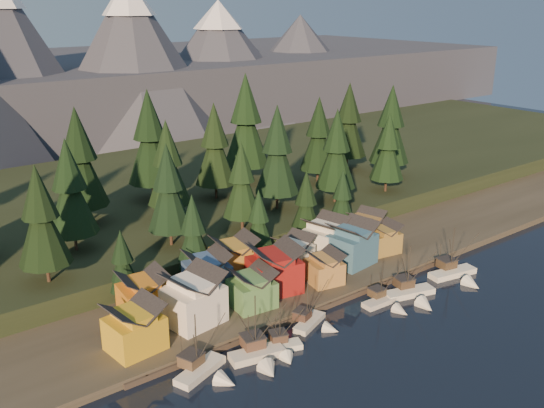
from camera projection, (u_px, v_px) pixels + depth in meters
ground at (371, 346)px, 107.10m from camera, size 500.00×500.00×0.00m
shore_strip at (241, 267)px, 136.86m from camera, size 400.00×50.00×1.50m
hillside at (142, 202)px, 173.64m from camera, size 420.00×100.00×6.00m
dock at (309, 308)px, 119.31m from camera, size 80.00×4.00×1.00m
boat_0 at (205, 364)px, 97.90m from camera, size 10.55×11.09×11.99m
boat_1 at (259, 348)px, 101.90m from camera, size 10.31×10.99×12.81m
boat_2 at (282, 342)px, 104.70m from camera, size 8.12×8.66×10.08m
boat_3 at (314, 317)px, 112.95m from camera, size 8.99×9.44×10.19m
boat_4 at (387, 297)px, 120.78m from camera, size 9.67×10.47×10.03m
boat_5 at (413, 288)px, 123.61m from camera, size 11.75×12.28×12.14m
boat_6 at (457, 268)px, 132.61m from camera, size 11.97×12.66×12.34m
house_front_0 at (134, 325)px, 102.08m from camera, size 9.40×8.98×8.64m
house_front_1 at (193, 296)px, 110.59m from camera, size 10.91×10.58×10.04m
house_front_2 at (252, 287)px, 116.91m from camera, size 8.59×8.65×7.67m
house_front_3 at (274, 267)px, 122.85m from camera, size 11.22×10.86×9.77m
house_front_4 at (324, 266)px, 126.82m from camera, size 7.91×8.33×6.82m
house_front_5 at (352, 242)px, 135.38m from camera, size 10.44×9.71×9.87m
house_front_6 at (382, 237)px, 142.14m from camera, size 8.21×7.88×7.17m
house_back_0 at (143, 294)px, 112.32m from camera, size 9.08×8.78×9.10m
house_back_1 at (207, 272)px, 121.32m from camera, size 9.38×9.47×9.17m
house_back_2 at (234, 256)px, 128.44m from camera, size 9.95×9.35×9.37m
house_back_3 at (293, 252)px, 132.88m from camera, size 8.92×8.26×7.85m
house_back_4 at (325, 236)px, 139.53m from camera, size 10.17×9.90×9.41m
house_back_5 at (366, 227)px, 146.82m from camera, size 8.90×8.96×8.22m
tree_hill_2 at (41, 219)px, 113.89m from camera, size 10.17×10.17×23.69m
tree_hill_3 at (70, 190)px, 128.43m from camera, size 10.77×10.77×25.10m
tree_hill_4 at (80, 161)px, 143.64m from camera, size 12.39×12.39×28.86m
tree_hill_5 at (168, 190)px, 131.64m from camera, size 10.02×10.02×23.34m
tree_hill_6 at (168, 166)px, 147.20m from camera, size 10.80×10.80×25.15m
tree_hill_7 at (242, 182)px, 140.85m from camera, size 9.28×9.28×21.61m
tree_hill_8 at (215, 147)px, 162.61m from camera, size 11.39×11.39×26.53m
tree_hill_9 at (277, 153)px, 154.33m from camera, size 11.77×11.77×27.41m
tree_hill_10 at (246, 124)px, 176.82m from camera, size 13.91×13.91×32.41m
tree_hill_11 at (336, 152)px, 160.17m from camera, size 10.91×10.91×25.43m
tree_hill_12 at (319, 137)px, 176.73m from camera, size 11.09×11.09×25.83m
tree_hill_13 at (388, 149)px, 169.56m from camera, size 9.73×9.73×22.67m
tree_hill_14 at (348, 122)px, 191.28m from camera, size 11.94×11.94×27.82m
tree_hill_15 at (150, 140)px, 161.37m from camera, size 12.98×12.98×30.24m
tree_hill_17 at (391, 127)px, 183.01m from camera, size 12.14×12.14×28.29m
tree_shore_0 at (123, 262)px, 117.82m from camera, size 6.41×6.41×14.93m
tree_shore_1 at (193, 233)px, 126.36m from camera, size 8.12×8.12×18.93m
tree_shore_2 at (259, 222)px, 136.58m from camera, size 7.16×7.16×16.68m
tree_shore_3 at (306, 205)px, 144.31m from camera, size 8.04×8.04×18.74m
tree_shore_4 at (342, 199)px, 151.56m from camera, size 7.28×7.28×16.95m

